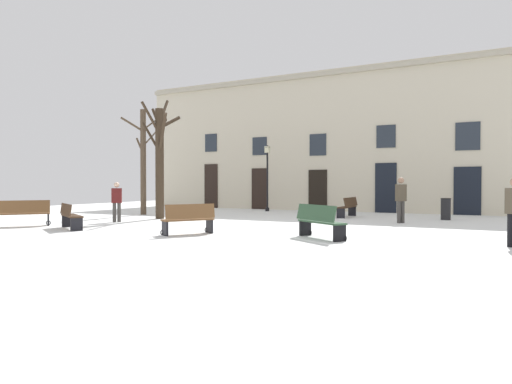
{
  "coord_description": "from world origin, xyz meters",
  "views": [
    {
      "loc": [
        8.19,
        -14.1,
        1.51
      ],
      "look_at": [
        0.0,
        1.96,
        1.19
      ],
      "focal_mm": 31.04,
      "sensor_mm": 36.0,
      "label": 1
    }
  ],
  "objects": [
    {
      "name": "bench_near_lamp",
      "position": [
        4.21,
        -2.4,
        0.48
      ],
      "size": [
        1.66,
        1.35,
        0.95
      ],
      "rotation": [
        0.0,
        0.0,
        2.54
      ],
      "color": "#2D4C33",
      "rests_on": "ground"
    },
    {
      "name": "bench_near_center_tree",
      "position": [
        2.75,
        5.84,
        0.48
      ],
      "size": [
        0.5,
        1.93,
        0.91
      ],
      "rotation": [
        0.0,
        0.0,
        4.69
      ],
      "color": "#3D2819",
      "rests_on": "ground"
    },
    {
      "name": "tree_near_facade",
      "position": [
        -6.7,
        2.83,
        2.73
      ],
      "size": [
        1.61,
        1.74,
        5.19
      ],
      "color": "#4C3D2D",
      "rests_on": "ground"
    },
    {
      "name": "person_by_shop_door",
      "position": [
        -4.74,
        -0.96,
        0.87
      ],
      "size": [
        0.43,
        0.41,
        1.59
      ],
      "rotation": [
        0.0,
        0.0,
        3.81
      ],
      "color": "#403D3A",
      "rests_on": "ground"
    },
    {
      "name": "bench_facing_shops",
      "position": [
        -4.14,
        -3.71,
        0.45
      ],
      "size": [
        1.69,
        1.23,
        0.86
      ],
      "rotation": [
        0.0,
        0.0,
        2.62
      ],
      "color": "#3D2819",
      "rests_on": "ground"
    },
    {
      "name": "building_facade",
      "position": [
        0.01,
        9.98,
        4.01
      ],
      "size": [
        23.23,
        0.6,
        7.93
      ],
      "color": "beige",
      "rests_on": "ground"
    },
    {
      "name": "litter_bin",
      "position": [
        6.87,
        6.14,
        0.46
      ],
      "size": [
        0.42,
        0.42,
        0.91
      ],
      "color": "black",
      "rests_on": "ground"
    },
    {
      "name": "bench_back_to_back_left",
      "position": [
        0.39,
        -3.25,
        0.46
      ],
      "size": [
        1.24,
        1.57,
        0.92
      ],
      "rotation": [
        0.0,
        0.0,
        4.15
      ],
      "color": "brown",
      "rests_on": "ground"
    },
    {
      "name": "person_strolling",
      "position": [
        5.43,
        3.67,
        0.99
      ],
      "size": [
        0.42,
        0.43,
        1.77
      ],
      "rotation": [
        0.0,
        0.0,
        3.99
      ],
      "color": "#403D3A",
      "rests_on": "ground"
    },
    {
      "name": "ground_plane",
      "position": [
        0.0,
        0.0,
        0.0
      ],
      "size": [
        37.17,
        37.17,
        0.0
      ],
      "primitive_type": "plane",
      "color": "white"
    },
    {
      "name": "streetlamp",
      "position": [
        -2.42,
        8.1,
        2.26
      ],
      "size": [
        0.3,
        0.3,
        3.68
      ],
      "color": "black",
      "rests_on": "ground"
    },
    {
      "name": "bench_by_litter_bin",
      "position": [
        -6.38,
        -3.91,
        0.49
      ],
      "size": [
        1.51,
        1.74,
        0.94
      ],
      "rotation": [
        0.0,
        0.0,
        4.05
      ],
      "color": "brown",
      "rests_on": "ground"
    },
    {
      "name": "tree_center",
      "position": [
        -4.32,
        1.18,
        2.74
      ],
      "size": [
        2.03,
        2.03,
        5.39
      ],
      "color": "#382B1E",
      "rests_on": "ground"
    }
  ]
}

